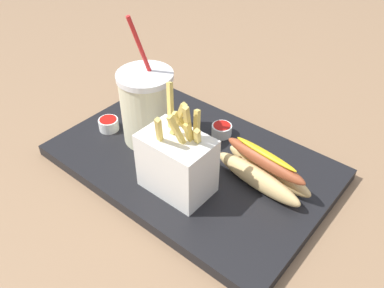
{
  "coord_description": "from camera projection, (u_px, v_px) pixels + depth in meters",
  "views": [
    {
      "loc": [
        -0.33,
        0.4,
        0.47
      ],
      "look_at": [
        0.0,
        0.0,
        0.05
      ],
      "focal_mm": 37.36,
      "sensor_mm": 36.0,
      "label": 1
    }
  ],
  "objects": [
    {
      "name": "hot_dog_1",
      "position": [
        263.0,
        171.0,
        0.62
      ],
      "size": [
        0.17,
        0.07,
        0.06
      ],
      "color": "#DBB775",
      "rests_on": "food_tray"
    },
    {
      "name": "ground_plane",
      "position": [
        192.0,
        170.0,
        0.71
      ],
      "size": [
        2.4,
        2.4,
        0.02
      ],
      "primitive_type": "cube",
      "color": "#8C6B4C"
    },
    {
      "name": "ketchup_cup_2",
      "position": [
        109.0,
        124.0,
        0.74
      ],
      "size": [
        0.04,
        0.04,
        0.02
      ],
      "color": "white",
      "rests_on": "food_tray"
    },
    {
      "name": "fries_basket",
      "position": [
        177.0,
        162.0,
        0.6
      ],
      "size": [
        0.11,
        0.07,
        0.16
      ],
      "color": "white",
      "rests_on": "food_tray"
    },
    {
      "name": "food_tray",
      "position": [
        192.0,
        162.0,
        0.69
      ],
      "size": [
        0.46,
        0.3,
        0.02
      ],
      "primitive_type": "cube",
      "color": "black",
      "rests_on": "ground_plane"
    },
    {
      "name": "soda_cup",
      "position": [
        147.0,
        107.0,
        0.69
      ],
      "size": [
        0.1,
        0.1,
        0.23
      ],
      "color": "beige",
      "rests_on": "food_tray"
    },
    {
      "name": "ketchup_cup_1",
      "position": [
        224.0,
        130.0,
        0.73
      ],
      "size": [
        0.04,
        0.04,
        0.02
      ],
      "color": "white",
      "rests_on": "food_tray"
    }
  ]
}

